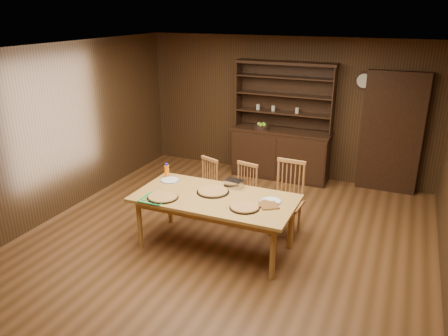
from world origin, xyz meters
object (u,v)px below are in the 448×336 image
at_px(china_hutch, 281,147).
at_px(chair_left, 206,185).
at_px(chair_center, 244,191).
at_px(juice_bottle, 167,171).
at_px(chair_right, 288,195).
at_px(dining_table, 215,202).

distance_m(china_hutch, chair_left, 2.08).
bearing_deg(chair_center, juice_bottle, -140.61).
xyz_separation_m(chair_right, juice_bottle, (-1.70, -0.47, 0.28)).
bearing_deg(china_hutch, chair_right, -71.08).
relative_size(chair_right, juice_bottle, 5.19).
xyz_separation_m(chair_left, chair_center, (0.64, -0.00, 0.00)).
height_order(dining_table, chair_right, chair_right).
relative_size(dining_table, chair_left, 2.33).
relative_size(china_hutch, juice_bottle, 10.58).
bearing_deg(chair_center, chair_left, -168.37).
relative_size(chair_left, chair_center, 0.99).
xyz_separation_m(dining_table, chair_left, (-0.57, 0.90, -0.20)).
relative_size(chair_center, chair_right, 0.86).
distance_m(dining_table, juice_bottle, 1.03).
distance_m(china_hutch, juice_bottle, 2.71).
distance_m(chair_left, juice_bottle, 0.74).
xyz_separation_m(china_hutch, chair_right, (0.70, -2.04, -0.03)).
relative_size(chair_left, chair_right, 0.85).
bearing_deg(chair_center, chair_right, 7.50).
relative_size(dining_table, chair_right, 1.98).
bearing_deg(dining_table, chair_center, 85.59).
height_order(dining_table, chair_center, chair_center).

